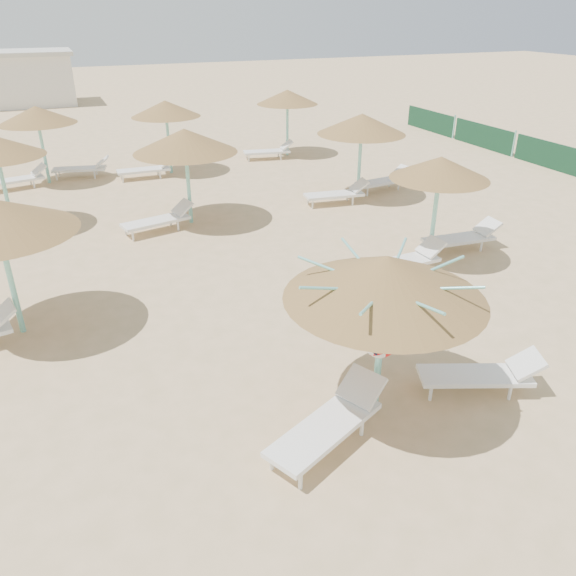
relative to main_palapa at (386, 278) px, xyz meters
name	(u,v)px	position (x,y,z in m)	size (l,w,h in m)	color
ground	(366,404)	(-0.08, 0.12, -2.29)	(120.00, 120.00, 0.00)	#D6AF82
main_palapa	(386,278)	(0.00, 0.00, 0.00)	(2.95, 2.95, 2.64)	#7AD4C8
lounger_main_a	(331,422)	(-1.01, -0.43, -1.92)	(2.19, 1.48, 0.77)	white
lounger_main_b	(483,374)	(1.85, -0.30, -1.95)	(2.03, 1.27, 0.71)	white
palapa_field	(187,136)	(-0.30, 10.64, 0.01)	(14.93, 14.19, 2.73)	#7AD4C8
service_hut	(4,79)	(-6.08, 35.12, -0.65)	(8.40, 4.40, 3.25)	silver
windbreak_fence	(553,156)	(13.92, 10.08, -1.79)	(0.08, 19.84, 1.10)	#16442F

